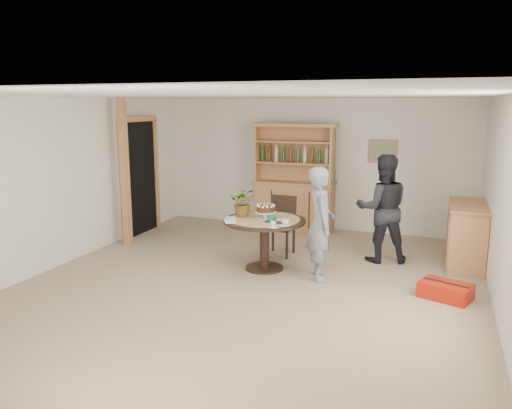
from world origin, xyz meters
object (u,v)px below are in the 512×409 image
(dining_chair, at_px, (282,222))
(sideboard, at_px, (466,235))
(hutch, at_px, (294,194))
(adult_person, at_px, (382,209))
(dining_table, at_px, (264,229))
(teen_boy, at_px, (320,223))
(red_suitcase, at_px, (446,290))

(dining_chair, bearing_deg, sideboard, 9.86)
(hutch, height_order, adult_person, hutch)
(sideboard, relative_size, dining_table, 1.05)
(sideboard, relative_size, adult_person, 0.76)
(teen_boy, bearing_deg, dining_chair, 20.78)
(teen_boy, bearing_deg, red_suitcase, -118.06)
(hutch, distance_m, red_suitcase, 3.95)
(teen_boy, height_order, red_suitcase, teen_boy)
(hutch, height_order, sideboard, hutch)
(dining_table, relative_size, dining_chair, 1.27)
(sideboard, xyz_separation_m, dining_table, (-2.78, -1.23, 0.13))
(sideboard, xyz_separation_m, red_suitcase, (-0.27, -1.52, -0.37))
(sideboard, bearing_deg, adult_person, -169.17)
(sideboard, distance_m, dining_chair, 2.81)
(dining_chair, height_order, teen_boy, teen_boy)
(dining_chair, height_order, red_suitcase, dining_chair)
(dining_chair, xyz_separation_m, red_suitcase, (2.51, -1.12, -0.43))
(sideboard, height_order, dining_table, sideboard)
(hutch, relative_size, dining_table, 1.70)
(dining_table, distance_m, red_suitcase, 2.57)
(adult_person, bearing_deg, hutch, -56.87)
(adult_person, bearing_deg, red_suitcase, 108.65)
(hutch, relative_size, red_suitcase, 2.91)
(adult_person, bearing_deg, teen_boy, 39.31)
(sideboard, relative_size, dining_chair, 1.33)
(hutch, xyz_separation_m, dining_table, (0.26, -2.47, -0.08))
(dining_table, xyz_separation_m, teen_boy, (0.85, -0.10, 0.18))
(dining_table, relative_size, teen_boy, 0.76)
(dining_table, bearing_deg, sideboard, 23.86)
(sideboard, height_order, teen_boy, teen_boy)
(dining_chair, distance_m, red_suitcase, 2.78)
(dining_table, relative_size, adult_person, 0.72)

